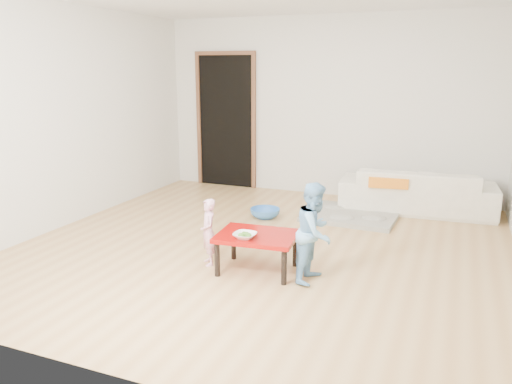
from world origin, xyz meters
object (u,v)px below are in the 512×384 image
Objects in this scene: sofa at (417,190)px; basin at (265,213)px; red_table at (257,253)px; bowl at (245,236)px; child_blue at (315,232)px; child_pink at (208,232)px.

sofa reaches higher than basin.
red_table is 1.91× the size of basin.
red_table is 0.26m from bowl.
bowl is (-1.26, -2.83, 0.10)m from sofa.
child_blue reaches higher than sofa.
red_table is 1.73m from basin.
basin is at bearing 40.05° from child_blue.
red_table is 0.81× the size of child_blue.
red_table is (-1.20, -2.68, -0.10)m from sofa.
child_pink is at bearing 54.08° from sofa.
basin is (-0.55, 1.63, -0.12)m from red_table.
sofa is at bearing 66.06° from bowl.
bowl is 1.88m from basin.
bowl is at bearing 35.04° from child_pink.
child_blue is at bearing -55.87° from basin.
bowl is 0.31× the size of child_pink.
sofa is 3.19m from child_pink.
sofa is 2.19× the size of child_blue.
child_pink is 1.72× the size of basin.
red_table is at bearing 96.65° from child_blue.
child_pink reaches higher than sofa.
basin is (-0.50, 1.78, -0.33)m from bowl.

